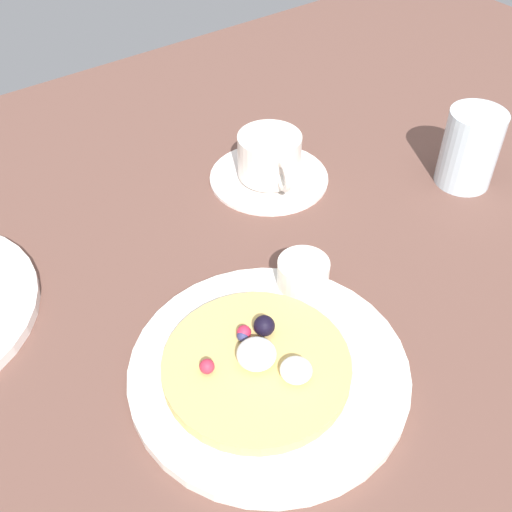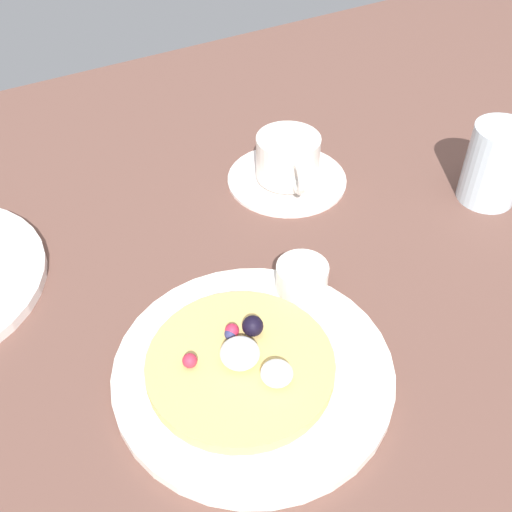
% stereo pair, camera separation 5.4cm
% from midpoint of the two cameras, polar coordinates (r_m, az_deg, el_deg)
% --- Properties ---
extents(ground_plane, '(1.65, 1.12, 0.03)m').
position_cam_midpoint_polar(ground_plane, '(0.63, 3.16, -5.02)').
color(ground_plane, brown).
extents(pancake_plate, '(0.25, 0.25, 0.01)m').
position_cam_midpoint_polar(pancake_plate, '(0.56, 2.57, -10.72)').
color(pancake_plate, white).
rests_on(pancake_plate, ground_plane).
extents(pancake_with_berries, '(0.17, 0.17, 0.03)m').
position_cam_midpoint_polar(pancake_with_berries, '(0.54, 1.50, -10.04)').
color(pancake_with_berries, tan).
rests_on(pancake_with_berries, pancake_plate).
extents(syrup_ramekin, '(0.05, 0.05, 0.03)m').
position_cam_midpoint_polar(syrup_ramekin, '(0.61, 6.82, -2.04)').
color(syrup_ramekin, white).
rests_on(syrup_ramekin, pancake_plate).
extents(coffee_saucer, '(0.15, 0.15, 0.01)m').
position_cam_midpoint_polar(coffee_saucer, '(0.77, 4.91, 7.15)').
color(coffee_saucer, white).
rests_on(coffee_saucer, ground_plane).
extents(coffee_cup, '(0.08, 0.10, 0.05)m').
position_cam_midpoint_polar(coffee_cup, '(0.75, 5.09, 9.05)').
color(coffee_cup, white).
rests_on(coffee_cup, coffee_saucer).
extents(water_glass, '(0.07, 0.07, 0.09)m').
position_cam_midpoint_polar(water_glass, '(0.77, 23.13, 7.75)').
color(water_glass, silver).
rests_on(water_glass, ground_plane).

